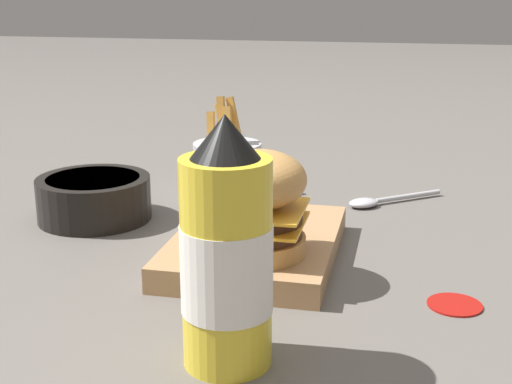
% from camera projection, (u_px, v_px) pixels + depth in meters
% --- Properties ---
extents(ground_plane, '(6.00, 6.00, 0.00)m').
position_uv_depth(ground_plane, '(323.00, 246.00, 0.85)').
color(ground_plane, '#5B5651').
extents(serving_board, '(0.25, 0.18, 0.03)m').
position_uv_depth(serving_board, '(256.00, 246.00, 0.81)').
color(serving_board, '#A37A51').
rests_on(serving_board, ground_plane).
extents(burger, '(0.10, 0.10, 0.11)m').
position_uv_depth(burger, '(259.00, 202.00, 0.74)').
color(burger, tan).
rests_on(burger, serving_board).
extents(ketchup_bottle, '(0.07, 0.07, 0.21)m').
position_uv_depth(ketchup_bottle, '(227.00, 257.00, 0.57)').
color(ketchup_bottle, yellow).
rests_on(ketchup_bottle, ground_plane).
extents(fries_basket, '(0.10, 0.10, 0.15)m').
position_uv_depth(fries_basket, '(227.00, 167.00, 1.05)').
color(fries_basket, '#B7B7BC').
rests_on(fries_basket, ground_plane).
extents(side_bowl, '(0.15, 0.15, 0.06)m').
position_uv_depth(side_bowl, '(94.00, 197.00, 0.94)').
color(side_bowl, black).
rests_on(side_bowl, ground_plane).
extents(spoon, '(0.11, 0.13, 0.01)m').
position_uv_depth(spoon, '(375.00, 201.00, 1.01)').
color(spoon, '#B2B2B7').
rests_on(spoon, ground_plane).
extents(ketchup_puddle, '(0.05, 0.05, 0.00)m').
position_uv_depth(ketchup_puddle, '(455.00, 304.00, 0.69)').
color(ketchup_puddle, '#9E140F').
rests_on(ketchup_puddle, ground_plane).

